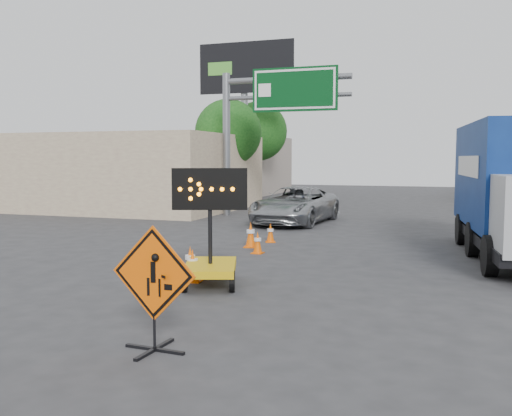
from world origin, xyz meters
The scene contains 15 objects.
ground centered at (0.00, 0.00, 0.00)m, with size 100.00×100.00×0.00m, color #2D2D30.
storefront_left_near centered at (-14.00, 20.00, 2.00)m, with size 14.00×10.00×4.00m, color beige.
storefront_left_far centered at (-15.00, 34.00, 2.20)m, with size 12.00×10.00×4.40m, color gray.
highway_gantry centered at (-4.43, 17.96, 5.07)m, with size 6.18×0.38×6.90m.
billboard centered at (-8.35, 25.87, 7.35)m, with size 6.10×0.54×9.85m.
tree_left_near centered at (-8.00, 22.00, 4.16)m, with size 3.71×3.71×6.03m.
tree_left_far centered at (-9.00, 30.00, 4.60)m, with size 4.10×4.10×6.66m.
construction_sign centered at (-0.22, -0.50, 0.96)m, with size 1.38×0.98×1.83m.
arrow_board centered at (-1.14, 3.66, 0.58)m, with size 1.62×2.06×2.57m.
pickup_truck centered at (-2.48, 15.80, 0.78)m, with size 2.58×5.59×1.55m, color #9EA1A5.
cone_a centered at (-1.97, 4.37, 0.36)m, with size 0.46×0.46×0.73m.
cone_b centered at (-1.67, 3.87, 0.37)m, with size 0.42×0.42×0.74m.
cone_c centered at (-1.51, 7.97, 0.32)m, with size 0.34×0.34×0.65m.
cone_d centered at (-2.09, 8.98, 0.39)m, with size 0.46×0.46×0.79m.
cone_e centered at (-1.82, 10.19, 0.32)m, with size 0.41×0.41×0.63m.
Camera 1 is at (3.77, -7.63, 2.79)m, focal length 40.00 mm.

